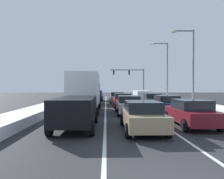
{
  "coord_description": "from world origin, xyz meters",
  "views": [
    {
      "loc": [
        -1.64,
        -4.16,
        2.24
      ],
      "look_at": [
        -0.76,
        27.42,
        1.82
      ],
      "focal_mm": 33.31,
      "sensor_mm": 36.0,
      "label": 1
    }
  ],
  "objects_px": {
    "sedan_tan_center_lane_nearest": "(142,116)",
    "sedan_silver_center_lane_second": "(128,105)",
    "street_lamp_right_far": "(165,67)",
    "suv_white_right_lane_fourth": "(142,95)",
    "suv_black_left_lane_nearest": "(76,110)",
    "box_truck_left_lane_second": "(85,91)",
    "sedan_gray_center_lane_fourth": "(117,98)",
    "suv_navy_left_lane_fourth": "(96,94)",
    "sedan_charcoal_right_lane_third": "(152,100)",
    "suv_maroon_left_lane_third": "(92,96)",
    "sedan_navy_right_lane_second": "(166,104)",
    "sedan_red_center_lane_third": "(122,100)",
    "sedan_maroon_right_lane_nearest": "(190,113)",
    "street_lamp_right_mid": "(190,61)",
    "traffic_light_gantry": "(133,77)"
  },
  "relations": [
    {
      "from": "sedan_silver_center_lane_second",
      "to": "sedan_gray_center_lane_fourth",
      "type": "xyz_separation_m",
      "value": [
        -0.35,
        11.45,
        0.0
      ]
    },
    {
      "from": "sedan_gray_center_lane_fourth",
      "to": "suv_navy_left_lane_fourth",
      "type": "bearing_deg",
      "value": 121.48
    },
    {
      "from": "sedan_tan_center_lane_nearest",
      "to": "suv_maroon_left_lane_third",
      "type": "bearing_deg",
      "value": 102.88
    },
    {
      "from": "sedan_tan_center_lane_nearest",
      "to": "sedan_silver_center_lane_second",
      "type": "relative_size",
      "value": 1.0
    },
    {
      "from": "sedan_gray_center_lane_fourth",
      "to": "suv_navy_left_lane_fourth",
      "type": "distance_m",
      "value": 5.98
    },
    {
      "from": "box_truck_left_lane_second",
      "to": "sedan_charcoal_right_lane_third",
      "type": "bearing_deg",
      "value": 34.86
    },
    {
      "from": "sedan_navy_right_lane_second",
      "to": "suv_maroon_left_lane_third",
      "type": "relative_size",
      "value": 0.92
    },
    {
      "from": "sedan_red_center_lane_third",
      "to": "suv_black_left_lane_nearest",
      "type": "height_order",
      "value": "suv_black_left_lane_nearest"
    },
    {
      "from": "sedan_red_center_lane_third",
      "to": "box_truck_left_lane_second",
      "type": "relative_size",
      "value": 0.63
    },
    {
      "from": "box_truck_left_lane_second",
      "to": "suv_maroon_left_lane_third",
      "type": "height_order",
      "value": "box_truck_left_lane_second"
    },
    {
      "from": "sedan_maroon_right_lane_nearest",
      "to": "street_lamp_right_far",
      "type": "xyz_separation_m",
      "value": [
        4.07,
        19.44,
        4.51
      ]
    },
    {
      "from": "sedan_maroon_right_lane_nearest",
      "to": "street_lamp_right_mid",
      "type": "relative_size",
      "value": 0.52
    },
    {
      "from": "sedan_tan_center_lane_nearest",
      "to": "sedan_silver_center_lane_second",
      "type": "distance_m",
      "value": 6.45
    },
    {
      "from": "sedan_maroon_right_lane_nearest",
      "to": "street_lamp_right_mid",
      "type": "xyz_separation_m",
      "value": [
        4.52,
        11.14,
        4.34
      ]
    },
    {
      "from": "sedan_maroon_right_lane_nearest",
      "to": "suv_navy_left_lane_fourth",
      "type": "xyz_separation_m",
      "value": [
        -6.45,
        21.82,
        0.25
      ]
    },
    {
      "from": "box_truck_left_lane_second",
      "to": "sedan_red_center_lane_third",
      "type": "bearing_deg",
      "value": 51.25
    },
    {
      "from": "suv_navy_left_lane_fourth",
      "to": "street_lamp_right_far",
      "type": "xyz_separation_m",
      "value": [
        10.53,
        -2.39,
        4.26
      ]
    },
    {
      "from": "sedan_navy_right_lane_second",
      "to": "sedan_red_center_lane_third",
      "type": "bearing_deg",
      "value": 122.67
    },
    {
      "from": "suv_black_left_lane_nearest",
      "to": "box_truck_left_lane_second",
      "type": "xyz_separation_m",
      "value": [
        -0.21,
        7.15,
        0.88
      ]
    },
    {
      "from": "sedan_charcoal_right_lane_third",
      "to": "suv_navy_left_lane_fourth",
      "type": "distance_m",
      "value": 12.4
    },
    {
      "from": "sedan_maroon_right_lane_nearest",
      "to": "suv_black_left_lane_nearest",
      "type": "distance_m",
      "value": 6.44
    },
    {
      "from": "traffic_light_gantry",
      "to": "box_truck_left_lane_second",
      "type": "bearing_deg",
      "value": -105.79
    },
    {
      "from": "street_lamp_right_mid",
      "to": "box_truck_left_lane_second",
      "type": "bearing_deg",
      "value": -157.81
    },
    {
      "from": "sedan_tan_center_lane_nearest",
      "to": "sedan_maroon_right_lane_nearest",
      "type": "bearing_deg",
      "value": 21.49
    },
    {
      "from": "sedan_gray_center_lane_fourth",
      "to": "suv_navy_left_lane_fourth",
      "type": "height_order",
      "value": "suv_navy_left_lane_fourth"
    },
    {
      "from": "street_lamp_right_far",
      "to": "traffic_light_gantry",
      "type": "bearing_deg",
      "value": 101.56
    },
    {
      "from": "sedan_maroon_right_lane_nearest",
      "to": "suv_white_right_lane_fourth",
      "type": "relative_size",
      "value": 0.92
    },
    {
      "from": "sedan_navy_right_lane_second",
      "to": "street_lamp_right_mid",
      "type": "distance_m",
      "value": 8.06
    },
    {
      "from": "sedan_red_center_lane_third",
      "to": "street_lamp_right_far",
      "type": "relative_size",
      "value": 0.51
    },
    {
      "from": "sedan_tan_center_lane_nearest",
      "to": "sedan_red_center_lane_third",
      "type": "relative_size",
      "value": 1.0
    },
    {
      "from": "suv_black_left_lane_nearest",
      "to": "suv_maroon_left_lane_third",
      "type": "height_order",
      "value": "same"
    },
    {
      "from": "sedan_maroon_right_lane_nearest",
      "to": "sedan_navy_right_lane_second",
      "type": "height_order",
      "value": "same"
    },
    {
      "from": "sedan_maroon_right_lane_nearest",
      "to": "sedan_charcoal_right_lane_third",
      "type": "xyz_separation_m",
      "value": [
        0.3,
        11.42,
        0.0
      ]
    },
    {
      "from": "sedan_navy_right_lane_second",
      "to": "sedan_charcoal_right_lane_third",
      "type": "xyz_separation_m",
      "value": [
        -0.0,
        5.6,
        0.0
      ]
    },
    {
      "from": "sedan_tan_center_lane_nearest",
      "to": "street_lamp_right_far",
      "type": "distance_m",
      "value": 22.24
    },
    {
      "from": "sedan_red_center_lane_third",
      "to": "suv_maroon_left_lane_third",
      "type": "xyz_separation_m",
      "value": [
        -3.6,
        3.92,
        0.25
      ]
    },
    {
      "from": "suv_white_right_lane_fourth",
      "to": "sedan_silver_center_lane_second",
      "type": "distance_m",
      "value": 13.39
    },
    {
      "from": "suv_white_right_lane_fourth",
      "to": "traffic_light_gantry",
      "type": "relative_size",
      "value": 0.65
    },
    {
      "from": "suv_white_right_lane_fourth",
      "to": "sedan_red_center_lane_third",
      "type": "relative_size",
      "value": 1.09
    },
    {
      "from": "sedan_charcoal_right_lane_third",
      "to": "sedan_red_center_lane_third",
      "type": "xyz_separation_m",
      "value": [
        -3.35,
        -0.37,
        0.0
      ]
    },
    {
      "from": "sedan_navy_right_lane_second",
      "to": "suv_navy_left_lane_fourth",
      "type": "distance_m",
      "value": 17.37
    },
    {
      "from": "sedan_tan_center_lane_nearest",
      "to": "suv_white_right_lane_fourth",
      "type": "bearing_deg",
      "value": 80.34
    },
    {
      "from": "sedan_gray_center_lane_fourth",
      "to": "box_truck_left_lane_second",
      "type": "distance_m",
      "value": 10.71
    },
    {
      "from": "suv_navy_left_lane_fourth",
      "to": "traffic_light_gantry",
      "type": "height_order",
      "value": "traffic_light_gantry"
    },
    {
      "from": "sedan_tan_center_lane_nearest",
      "to": "sedan_silver_center_lane_second",
      "type": "bearing_deg",
      "value": 90.21
    },
    {
      "from": "suv_white_right_lane_fourth",
      "to": "sedan_gray_center_lane_fourth",
      "type": "xyz_separation_m",
      "value": [
        -3.67,
        -1.52,
        -0.25
      ]
    },
    {
      "from": "box_truck_left_lane_second",
      "to": "street_lamp_right_far",
      "type": "distance_m",
      "value": 17.05
    },
    {
      "from": "suv_white_right_lane_fourth",
      "to": "sedan_tan_center_lane_nearest",
      "type": "height_order",
      "value": "suv_white_right_lane_fourth"
    },
    {
      "from": "sedan_maroon_right_lane_nearest",
      "to": "sedan_silver_center_lane_second",
      "type": "distance_m",
      "value": 6.07
    },
    {
      "from": "sedan_navy_right_lane_second",
      "to": "box_truck_left_lane_second",
      "type": "distance_m",
      "value": 7.06
    }
  ]
}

